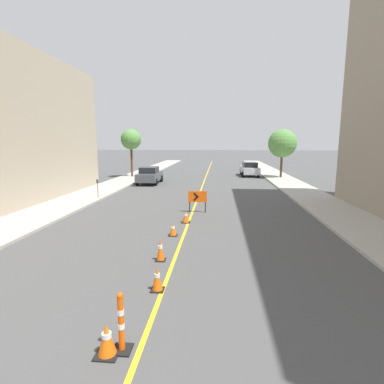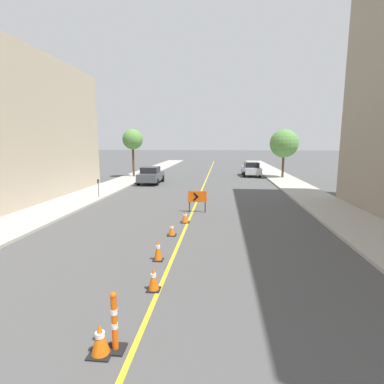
# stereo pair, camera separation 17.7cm
# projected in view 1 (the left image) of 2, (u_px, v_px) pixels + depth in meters

# --- Properties ---
(lane_stripe) EXTENTS (0.12, 64.58, 0.01)m
(lane_stripe) POSITION_uv_depth(u_px,v_px,m) (204.00, 181.00, 30.24)
(lane_stripe) COLOR gold
(lane_stripe) RESTS_ON ground_plane
(sidewalk_left) EXTENTS (3.08, 64.58, 0.13)m
(sidewalk_left) POSITION_uv_depth(u_px,v_px,m) (127.00, 179.00, 30.93)
(sidewalk_left) COLOR #ADA89E
(sidewalk_left) RESTS_ON ground_plane
(sidewalk_right) EXTENTS (3.08, 64.58, 0.13)m
(sidewalk_right) POSITION_uv_depth(u_px,v_px,m) (285.00, 181.00, 29.53)
(sidewalk_right) COLOR #ADA89E
(sidewalk_right) RESTS_ON ground_plane
(traffic_cone_second) EXTENTS (0.43, 0.43, 0.61)m
(traffic_cone_second) POSITION_uv_depth(u_px,v_px,m) (107.00, 340.00, 5.46)
(traffic_cone_second) COLOR black
(traffic_cone_second) RESTS_ON ground_plane
(traffic_cone_third) EXTENTS (0.35, 0.35, 0.66)m
(traffic_cone_third) POSITION_uv_depth(u_px,v_px,m) (157.00, 279.00, 7.85)
(traffic_cone_third) COLOR black
(traffic_cone_third) RESTS_ON ground_plane
(traffic_cone_fourth) EXTENTS (0.33, 0.33, 0.73)m
(traffic_cone_fourth) POSITION_uv_depth(u_px,v_px,m) (160.00, 250.00, 9.84)
(traffic_cone_fourth) COLOR black
(traffic_cone_fourth) RESTS_ON ground_plane
(traffic_cone_fifth) EXTENTS (0.36, 0.36, 0.54)m
(traffic_cone_fifth) POSITION_uv_depth(u_px,v_px,m) (173.00, 229.00, 12.50)
(traffic_cone_fifth) COLOR black
(traffic_cone_fifth) RESTS_ON ground_plane
(traffic_cone_farthest) EXTENTS (0.42, 0.42, 0.57)m
(traffic_cone_farthest) POSITION_uv_depth(u_px,v_px,m) (186.00, 217.00, 14.53)
(traffic_cone_farthest) COLOR black
(traffic_cone_farthest) RESTS_ON ground_plane
(delineator_post_front) EXTENTS (0.36, 0.36, 1.17)m
(delineator_post_front) POSITION_uv_depth(u_px,v_px,m) (121.00, 326.00, 5.54)
(delineator_post_front) COLOR black
(delineator_post_front) RESTS_ON ground_plane
(arrow_barricade_primary) EXTENTS (1.04, 0.12, 1.20)m
(arrow_barricade_primary) POSITION_uv_depth(u_px,v_px,m) (197.00, 198.00, 16.56)
(arrow_barricade_primary) COLOR #EF560C
(arrow_barricade_primary) RESTS_ON ground_plane
(parked_car_curb_near) EXTENTS (1.94, 4.33, 1.59)m
(parked_car_curb_near) POSITION_uv_depth(u_px,v_px,m) (150.00, 175.00, 28.16)
(parked_car_curb_near) COLOR #474C51
(parked_car_curb_near) RESTS_ON ground_plane
(parked_car_curb_mid) EXTENTS (2.00, 4.38, 1.59)m
(parked_car_curb_mid) POSITION_uv_depth(u_px,v_px,m) (249.00, 169.00, 34.54)
(parked_car_curb_mid) COLOR #B7B7BC
(parked_car_curb_mid) RESTS_ON ground_plane
(parking_meter_near_curb) EXTENTS (0.12, 0.11, 1.27)m
(parking_meter_near_curb) POSITION_uv_depth(u_px,v_px,m) (98.00, 184.00, 20.34)
(parking_meter_near_curb) COLOR #4C4C51
(parking_meter_near_curb) RESTS_ON sidewalk_left
(street_tree_left_near) EXTENTS (2.19, 2.19, 5.13)m
(street_tree_left_near) POSITION_uv_depth(u_px,v_px,m) (131.00, 140.00, 32.50)
(street_tree_left_near) COLOR #4C3823
(street_tree_left_near) RESTS_ON sidewalk_left
(street_tree_right_near) EXTENTS (2.98, 2.98, 5.11)m
(street_tree_right_near) POSITION_uv_depth(u_px,v_px,m) (282.00, 143.00, 31.70)
(street_tree_right_near) COLOR #4C3823
(street_tree_right_near) RESTS_ON sidewalk_right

